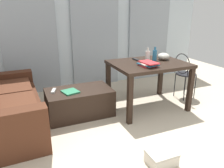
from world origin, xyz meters
name	(u,v)px	position (x,y,z in m)	size (l,w,h in m)	color
ground_plane	(139,122)	(0.00, 1.16, 0.00)	(7.49, 7.49, 0.00)	beige
wall_back	(94,28)	(0.00, 3.12, 1.22)	(5.05, 0.10, 2.43)	silver
curtains	(96,37)	(0.00, 3.04, 1.02)	(3.59, 0.03, 2.05)	#99A3AD
couch	(4,108)	(-1.79, 1.75, 0.31)	(0.90, 1.81, 0.80)	#4C2819
coffee_table	(79,102)	(-0.73, 1.75, 0.21)	(0.99, 0.59, 0.42)	black
craft_table	(148,69)	(0.39, 1.58, 0.67)	(1.18, 0.91, 0.78)	black
wire_chair	(184,70)	(1.21, 1.67, 0.53)	(0.37, 0.37, 0.85)	black
bottle_near	(148,56)	(0.38, 1.61, 0.87)	(0.08, 0.08, 0.24)	beige
bottle_far	(155,55)	(0.54, 1.65, 0.87)	(0.07, 0.07, 0.23)	teal
bowl	(164,56)	(0.73, 1.66, 0.83)	(0.20, 0.20, 0.12)	beige
book_stack	(148,64)	(0.26, 1.39, 0.81)	(0.26, 0.33, 0.07)	red
tv_remote_on_table	(136,59)	(0.28, 1.81, 0.79)	(0.04, 0.16, 0.02)	#232326
tv_remote_primary	(54,91)	(-1.10, 1.83, 0.43)	(0.05, 0.18, 0.02)	#B7B7B2
magazine	(70,92)	(-0.88, 1.69, 0.43)	(0.22, 0.23, 0.02)	#2D7F56
shoebox	(161,158)	(-0.24, 0.25, 0.07)	(0.31, 0.24, 0.15)	beige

